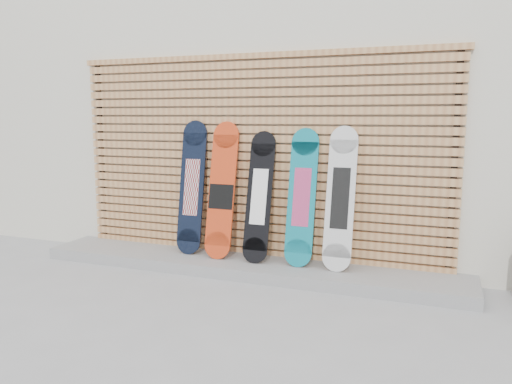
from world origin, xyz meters
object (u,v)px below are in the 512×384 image
Objects in this scene: snowboard_4 at (340,198)px; snowboard_2 at (259,197)px; snowboard_3 at (302,197)px; snowboard_1 at (222,191)px; snowboard_0 at (192,187)px.

snowboard_2 is at bearing -179.35° from snowboard_4.
snowboard_3 is 0.40m from snowboard_4.
snowboard_2 is at bearing -0.13° from snowboard_1.
snowboard_0 is at bearing 177.53° from snowboard_2.
snowboard_2 is (0.81, -0.04, -0.05)m from snowboard_0.
snowboard_0 is at bearing 179.22° from snowboard_3.
snowboard_4 is at bearing 0.65° from snowboard_2.
snowboard_2 is 0.97× the size of snowboard_3.
snowboard_1 reaches higher than snowboard_2.
snowboard_3 is at bearing 2.24° from snowboard_2.
snowboard_4 is (0.40, -0.01, 0.01)m from snowboard_3.
snowboard_0 is 1.03× the size of snowboard_4.
snowboard_0 is 0.81m from snowboard_2.
snowboard_3 is (0.46, 0.02, 0.02)m from snowboard_2.
snowboard_1 is (0.38, -0.03, -0.02)m from snowboard_0.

